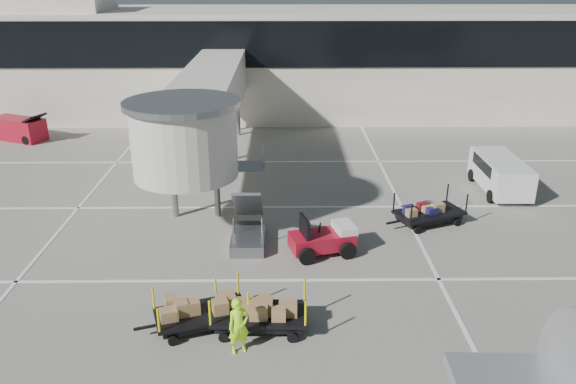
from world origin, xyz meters
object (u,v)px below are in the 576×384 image
box_cart_near (254,314)px  minivan (499,171)px  box_cart_far (203,311)px  suitcase_cart (428,213)px  ground_worker (239,326)px  belt_loader (19,129)px  baggage_tug (324,239)px

box_cart_near → minivan: (12.37, 12.21, 0.51)m
box_cart_far → suitcase_cart: bearing=21.8°
ground_worker → minivan: 18.49m
belt_loader → ground_worker: bearing=-30.2°
minivan → belt_loader: bearing=162.0°
box_cart_far → belt_loader: size_ratio=0.86×
baggage_tug → minivan: minivan is taller
box_cart_far → ground_worker: 1.87m
box_cart_near → suitcase_cart: bearing=47.6°
suitcase_cart → belt_loader: belt_loader is taller
box_cart_near → ground_worker: (-0.41, -1.15, 0.36)m
box_cart_near → box_cart_far: box_cart_near is taller
baggage_tug → ground_worker: 7.08m
minivan → ground_worker: bearing=-133.2°
box_cart_near → belt_loader: (-17.14, 22.08, 0.18)m
minivan → suitcase_cart: bearing=-138.0°
ground_worker → suitcase_cart: bearing=24.1°
baggage_tug → box_cart_far: size_ratio=0.77×
box_cart_far → box_cart_near: bearing=-24.9°
ground_worker → box_cart_far: bearing=108.4°
suitcase_cart → belt_loader: bearing=128.4°
baggage_tug → box_cart_near: 5.86m
box_cart_near → ground_worker: ground_worker is taller
ground_worker → minivan: (12.78, 13.36, 0.14)m
baggage_tug → belt_loader: 25.97m
box_cart_far → minivan: (14.04, 12.02, 0.48)m
baggage_tug → minivan: (9.75, 6.97, 0.44)m
ground_worker → box_cart_near: bearing=45.7°
box_cart_near → belt_loader: bearing=129.0°
baggage_tug → minivan: 12.00m
ground_worker → belt_loader: bearing=101.1°
baggage_tug → suitcase_cart: (5.00, 2.78, -0.09)m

